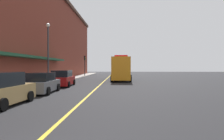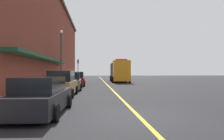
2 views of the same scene
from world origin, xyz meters
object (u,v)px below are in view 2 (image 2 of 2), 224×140
Objects in this scene: utility_truck at (119,72)px; traffic_light_near at (78,65)px; parked_car_2 at (72,82)px; parking_meter_1 at (62,78)px; street_lamp_left at (61,51)px; parked_car_1 at (62,84)px; parking_meter_0 at (61,78)px; parked_car_0 at (41,96)px; parked_car_3 at (77,79)px; parking_meter_2 at (43,81)px.

utility_truck is 2.16× the size of traffic_light_near.
parked_car_2 is 1.02× the size of traffic_light_near.
parking_meter_1 is 4.67m from street_lamp_left.
parked_car_2 reaches higher than parking_meter_1.
parking_meter_0 is at bearing 10.56° from parked_car_1.
parked_car_0 is 1.11× the size of parked_car_1.
parking_meter_0 is 5.26m from street_lamp_left.
parked_car_3 is at bearing -86.24° from traffic_light_near.
parked_car_3 is 3.38× the size of parking_meter_2.
traffic_light_near is at bearing 89.89° from parking_meter_2.
street_lamp_left is (-8.47, -7.71, 2.65)m from utility_truck.
parked_car_3 is (0.06, 17.18, 0.07)m from parked_car_0.
parking_meter_1 is 23.60m from traffic_light_near.
parked_car_1 is 0.97× the size of parked_car_3.
parking_meter_2 is at bearing 83.95° from parked_car_1.
parked_car_0 is 1.13× the size of traffic_light_near.
parked_car_1 is at bearing 176.40° from parked_car_2.
parking_meter_2 is at bearing -87.17° from street_lamp_left.
parked_car_1 is 1.00× the size of parked_car_2.
parked_car_2 is at bearing -87.05° from traffic_light_near.
parked_car_1 reaches higher than parked_car_3.
parked_car_2 is at bearing 177.70° from parked_car_3.
traffic_light_near is at bearing 88.13° from street_lamp_left.
utility_truck is 14.88m from traffic_light_near.
utility_truck reaches higher than parked_car_3.
parking_meter_2 is (-1.47, -5.08, 0.29)m from parked_car_2.
parked_car_0 is at bearing -84.69° from parking_meter_1.
parked_car_1 is at bearing -80.90° from parking_meter_0.
parked_car_0 is 1.08× the size of parked_car_3.
utility_truck reaches higher than parking_meter_0.
parked_car_1 is 5.25m from parked_car_2.
parked_car_1 is 1.02× the size of traffic_light_near.
utility_truck is (6.40, 14.77, 0.98)m from parked_car_2.
parking_meter_0 and parking_meter_1 have the same top height.
traffic_light_near is (-1.27, 32.61, 2.32)m from parked_car_1.
parked_car_0 is 1.11× the size of parked_car_2.
parking_meter_1 is 1.00× the size of parking_meter_2.
parking_meter_2 is at bearing -90.11° from traffic_light_near.
traffic_light_near is at bearing 4.24° from parked_car_0.
traffic_light_near reaches higher than parked_car_2.
parking_meter_1 and parking_meter_2 have the same top height.
parked_car_2 is 0.63× the size of street_lamp_left.
street_lamp_left reaches higher than parking_meter_2.
parking_meter_1 is 0.19× the size of street_lamp_left.
parking_meter_2 is (0.00, -8.94, 0.00)m from parking_meter_1.
parked_car_3 is 21.98m from traffic_light_near.
traffic_light_near reaches higher than parked_car_0.
parked_car_0 reaches higher than parking_meter_2.
parked_car_1 is at bearing -81.10° from street_lamp_left.
parking_meter_0 is (-7.87, -11.73, -0.69)m from utility_truck.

